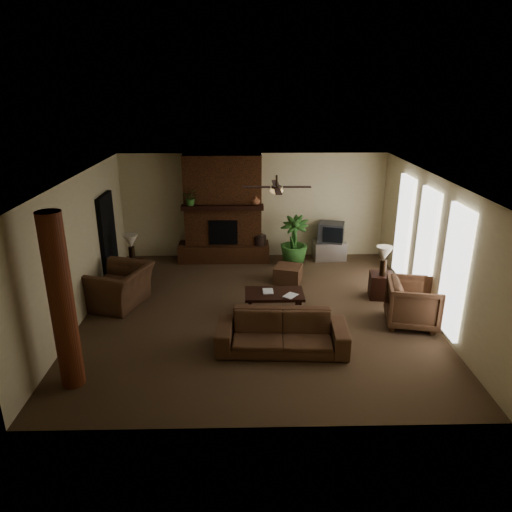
{
  "coord_description": "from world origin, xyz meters",
  "views": [
    {
      "loc": [
        -0.21,
        -8.78,
        4.44
      ],
      "look_at": [
        0.0,
        0.4,
        1.1
      ],
      "focal_mm": 33.02,
      "sensor_mm": 36.0,
      "label": 1
    }
  ],
  "objects_px": {
    "tv_stand": "(329,250)",
    "lamp_right": "(384,255)",
    "floor_plant": "(294,251)",
    "side_table_right": "(381,286)",
    "lamp_left": "(131,243)",
    "armchair_left": "(118,280)",
    "ottoman": "(288,274)",
    "sofa": "(282,327)",
    "armchair_right": "(413,301)",
    "side_table_left": "(133,273)",
    "coffee_table": "(274,295)",
    "floor_vase": "(260,245)",
    "log_column": "(62,303)"
  },
  "relations": [
    {
      "from": "ottoman",
      "to": "floor_vase",
      "type": "bearing_deg",
      "value": 113.18
    },
    {
      "from": "log_column",
      "to": "floor_plant",
      "type": "distance_m",
      "value": 6.61
    },
    {
      "from": "sofa",
      "to": "ottoman",
      "type": "distance_m",
      "value": 3.09
    },
    {
      "from": "tv_stand",
      "to": "floor_vase",
      "type": "height_order",
      "value": "floor_vase"
    },
    {
      "from": "lamp_left",
      "to": "side_table_right",
      "type": "height_order",
      "value": "lamp_left"
    },
    {
      "from": "armchair_left",
      "to": "floor_plant",
      "type": "bearing_deg",
      "value": 138.21
    },
    {
      "from": "tv_stand",
      "to": "lamp_right",
      "type": "distance_m",
      "value": 2.72
    },
    {
      "from": "coffee_table",
      "to": "floor_plant",
      "type": "relative_size",
      "value": 0.93
    },
    {
      "from": "side_table_left",
      "to": "lamp_left",
      "type": "bearing_deg",
      "value": 74.23
    },
    {
      "from": "armchair_right",
      "to": "lamp_left",
      "type": "height_order",
      "value": "lamp_left"
    },
    {
      "from": "tv_stand",
      "to": "floor_plant",
      "type": "relative_size",
      "value": 0.66
    },
    {
      "from": "sofa",
      "to": "side_table_left",
      "type": "distance_m",
      "value": 4.49
    },
    {
      "from": "coffee_table",
      "to": "log_column",
      "type": "bearing_deg",
      "value": -143.83
    },
    {
      "from": "lamp_right",
      "to": "lamp_left",
      "type": "bearing_deg",
      "value": 170.12
    },
    {
      "from": "ottoman",
      "to": "floor_vase",
      "type": "distance_m",
      "value": 1.62
    },
    {
      "from": "side_table_left",
      "to": "armchair_left",
      "type": "bearing_deg",
      "value": -91.92
    },
    {
      "from": "armchair_left",
      "to": "floor_plant",
      "type": "relative_size",
      "value": 1.0
    },
    {
      "from": "tv_stand",
      "to": "side_table_right",
      "type": "xyz_separation_m",
      "value": [
        0.73,
        -2.46,
        0.03
      ]
    },
    {
      "from": "armchair_right",
      "to": "floor_plant",
      "type": "bearing_deg",
      "value": 42.58
    },
    {
      "from": "sofa",
      "to": "coffee_table",
      "type": "xyz_separation_m",
      "value": [
        -0.05,
        1.48,
        -0.08
      ]
    },
    {
      "from": "ottoman",
      "to": "side_table_right",
      "type": "relative_size",
      "value": 1.09
    },
    {
      "from": "coffee_table",
      "to": "ottoman",
      "type": "bearing_deg",
      "value": 74.92
    },
    {
      "from": "log_column",
      "to": "coffee_table",
      "type": "height_order",
      "value": "log_column"
    },
    {
      "from": "floor_vase",
      "to": "sofa",
      "type": "bearing_deg",
      "value": -86.79
    },
    {
      "from": "lamp_right",
      "to": "floor_vase",
      "type": "bearing_deg",
      "value": 136.88
    },
    {
      "from": "sofa",
      "to": "ottoman",
      "type": "relative_size",
      "value": 3.84
    },
    {
      "from": "log_column",
      "to": "side_table_right",
      "type": "relative_size",
      "value": 5.09
    },
    {
      "from": "side_table_right",
      "to": "coffee_table",
      "type": "bearing_deg",
      "value": -164.49
    },
    {
      "from": "sofa",
      "to": "armchair_right",
      "type": "height_order",
      "value": "armchair_right"
    },
    {
      "from": "armchair_right",
      "to": "tv_stand",
      "type": "height_order",
      "value": "armchair_right"
    },
    {
      "from": "log_column",
      "to": "lamp_left",
      "type": "height_order",
      "value": "log_column"
    },
    {
      "from": "floor_vase",
      "to": "lamp_right",
      "type": "distance_m",
      "value": 3.61
    },
    {
      "from": "floor_plant",
      "to": "log_column",
      "type": "bearing_deg",
      "value": -127.67
    },
    {
      "from": "side_table_left",
      "to": "sofa",
      "type": "bearing_deg",
      "value": -42.7
    },
    {
      "from": "lamp_right",
      "to": "side_table_left",
      "type": "bearing_deg",
      "value": 170.45
    },
    {
      "from": "tv_stand",
      "to": "lamp_right",
      "type": "bearing_deg",
      "value": -77.94
    },
    {
      "from": "ottoman",
      "to": "log_column",
      "type": "bearing_deg",
      "value": -133.08
    },
    {
      "from": "sofa",
      "to": "side_table_left",
      "type": "bearing_deg",
      "value": 140.56
    },
    {
      "from": "armchair_right",
      "to": "side_table_left",
      "type": "xyz_separation_m",
      "value": [
        -5.92,
        2.17,
        -0.22
      ]
    },
    {
      "from": "coffee_table",
      "to": "floor_plant",
      "type": "xyz_separation_m",
      "value": [
        0.67,
        2.74,
        -0.01
      ]
    },
    {
      "from": "armchair_right",
      "to": "side_table_left",
      "type": "distance_m",
      "value": 6.31
    },
    {
      "from": "tv_stand",
      "to": "lamp_left",
      "type": "distance_m",
      "value": 5.2
    },
    {
      "from": "floor_plant",
      "to": "side_table_right",
      "type": "height_order",
      "value": "floor_plant"
    },
    {
      "from": "armchair_left",
      "to": "ottoman",
      "type": "xyz_separation_m",
      "value": [
        3.72,
        1.15,
        -0.36
      ]
    },
    {
      "from": "sofa",
      "to": "armchair_left",
      "type": "distance_m",
      "value": 3.84
    },
    {
      "from": "armchair_right",
      "to": "lamp_left",
      "type": "distance_m",
      "value": 6.33
    },
    {
      "from": "coffee_table",
      "to": "lamp_right",
      "type": "height_order",
      "value": "lamp_right"
    },
    {
      "from": "side_table_left",
      "to": "lamp_right",
      "type": "bearing_deg",
      "value": -9.55
    },
    {
      "from": "lamp_left",
      "to": "ottoman",
      "type": "bearing_deg",
      "value": -0.33
    },
    {
      "from": "tv_stand",
      "to": "floor_plant",
      "type": "distance_m",
      "value": 1.08
    }
  ]
}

